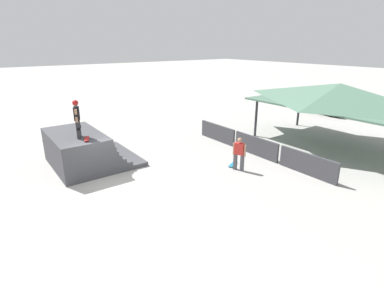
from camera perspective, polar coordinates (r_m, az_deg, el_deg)
name	(u,v)px	position (r m, az deg, el deg)	size (l,w,h in m)	color
ground_plane	(115,186)	(13.75, -14.37, -7.75)	(160.00, 160.00, 0.00)	#A3A09B
quarter_pipe_ramp	(83,151)	(16.23, -20.06, -1.17)	(4.16, 4.06, 1.75)	#424247
skater_on_deck	(77,116)	(14.85, -21.07, 4.94)	(0.77, 0.42, 1.78)	#2D2D33
skateboard_on_deck	(87,139)	(14.58, -19.41, 0.93)	(0.83, 0.46, 0.09)	red
bystander_walking	(239,152)	(14.76, 8.98, -1.59)	(0.66, 0.38, 1.68)	#4C4C51
skateboard_on_ground	(233,164)	(15.64, 7.82, -3.77)	(0.53, 0.83, 0.09)	green
barrier_fence	(256,146)	(17.08, 12.05, -0.39)	(9.59, 0.12, 1.05)	#3D3D42
pavilion_shelter	(339,95)	(19.71, 26.21, 8.40)	(9.71, 5.54, 3.78)	#2D2D33
parked_car_black	(323,106)	(29.44, 23.74, 6.57)	(4.19, 1.99, 1.27)	black
parked_car_white	(364,112)	(28.46, 29.96, 5.28)	(4.01, 1.69, 1.27)	silver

